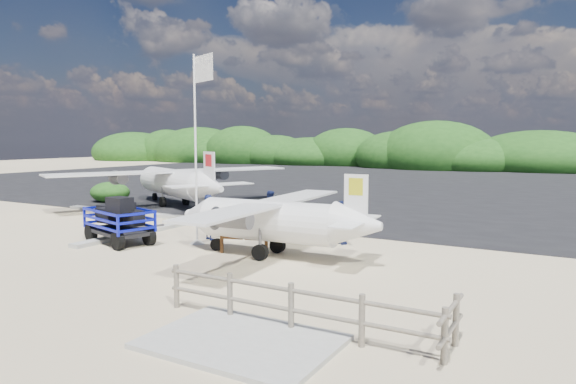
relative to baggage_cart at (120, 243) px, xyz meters
name	(u,v)px	position (x,y,z in m)	size (l,w,h in m)	color
ground	(210,252)	(3.82, 0.50, 0.00)	(160.00, 160.00, 0.00)	beige
asphalt_apron	(432,184)	(3.82, 30.50, 0.00)	(90.00, 50.00, 0.04)	#B2B2B2
lagoon	(73,224)	(-5.18, 2.00, 0.00)	(9.00, 7.00, 0.40)	#B2B2B2
walkway_pad	(242,344)	(9.32, -5.50, 0.00)	(3.50, 2.50, 0.10)	#B2B2B2
vegetation_band	(481,169)	(3.82, 55.50, 0.00)	(124.00, 8.00, 4.40)	#B2B2B2
fence	(291,332)	(9.82, -4.50, 0.00)	(6.40, 2.00, 1.10)	#B2B2B2
baggage_cart	(120,243)	(0.00, 0.00, 0.00)	(3.06, 1.75, 1.53)	#0C15C0
flagpole	(197,244)	(2.56, 1.35, 0.00)	(1.37, 0.57, 6.84)	white
signboard	(244,254)	(5.05, 0.76, 0.00)	(1.78, 0.17, 1.46)	#4F3016
crew_a	(209,217)	(2.48, 2.18, 0.87)	(0.64, 0.42, 1.75)	#121B46
crew_b	(270,209)	(2.95, 5.83, 0.80)	(0.78, 0.61, 1.61)	#121B46
crew_c	(341,223)	(7.22, 3.86, 0.81)	(0.94, 0.39, 1.61)	#121B46
aircraft_small	(392,176)	(-2.21, 38.15, 0.00)	(7.40, 7.40, 2.66)	#B2B2B2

